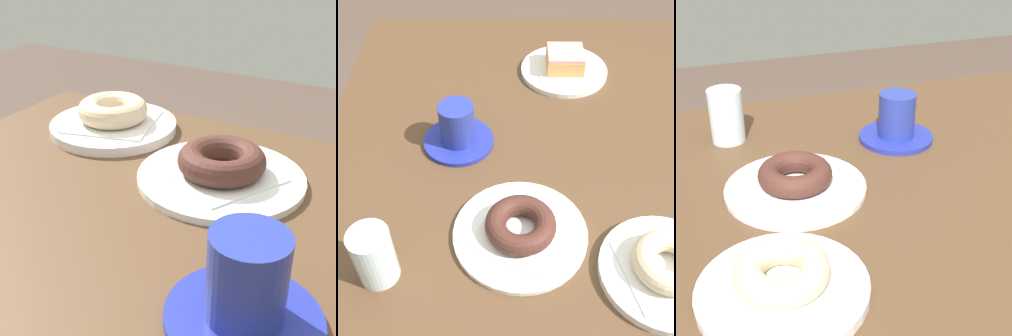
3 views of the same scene
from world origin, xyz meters
TOP-DOWN VIEW (x-y plane):
  - plate_chocolate_ring at (0.27, -0.02)m, footprint 0.23×0.23m
  - napkin_chocolate_ring at (0.27, -0.02)m, footprint 0.18×0.18m
  - donut_chocolate_ring at (0.27, -0.02)m, footprint 0.12×0.12m
  - plate_sugar_ring at (0.34, 0.21)m, footprint 0.21×0.21m
  - napkin_sugar_ring at (0.34, 0.21)m, footprint 0.17×0.17m
  - donut_sugar_ring at (0.34, 0.21)m, footprint 0.12×0.12m
  - coffee_cup at (0.04, -0.14)m, footprint 0.14×0.14m

SIDE VIEW (x-z plane):
  - plate_chocolate_ring at x=0.27m, z-range 0.70..0.71m
  - plate_sugar_ring at x=0.34m, z-range 0.70..0.72m
  - napkin_chocolate_ring at x=0.27m, z-range 0.71..0.72m
  - napkin_sugar_ring at x=0.34m, z-range 0.72..0.72m
  - donut_chocolate_ring at x=0.27m, z-range 0.72..0.75m
  - donut_sugar_ring at x=0.34m, z-range 0.72..0.76m
  - coffee_cup at x=0.04m, z-range 0.69..0.79m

